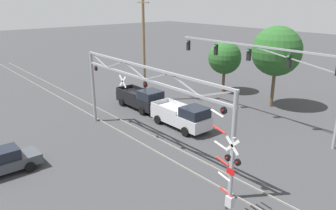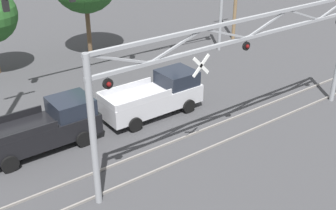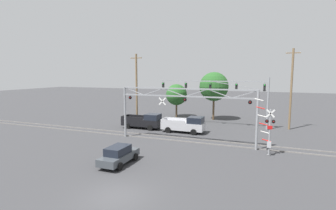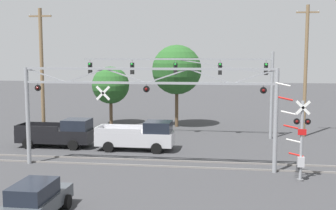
# 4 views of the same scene
# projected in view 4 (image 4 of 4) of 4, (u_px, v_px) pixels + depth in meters

# --- Properties ---
(rail_track_near) EXTENTS (80.00, 0.08, 0.10)m
(rail_track_near) POSITION_uv_depth(u_px,v_px,m) (148.00, 166.00, 25.50)
(rail_track_near) COLOR gray
(rail_track_near) RESTS_ON ground_plane
(rail_track_far) EXTENTS (80.00, 0.08, 0.10)m
(rail_track_far) POSITION_uv_depth(u_px,v_px,m) (152.00, 160.00, 26.91)
(rail_track_far) COLOR gray
(rail_track_far) RESTS_ON ground_plane
(crossing_gantry) EXTENTS (15.17, 0.28, 6.00)m
(crossing_gantry) POSITION_uv_depth(u_px,v_px,m) (146.00, 98.00, 24.75)
(crossing_gantry) COLOR gray
(crossing_gantry) RESTS_ON ground_plane
(crossing_signal_mast) EXTENTS (1.88, 0.35, 5.29)m
(crossing_signal_mast) POSITION_uv_depth(u_px,v_px,m) (300.00, 142.00, 22.34)
(crossing_signal_mast) COLOR gray
(crossing_signal_mast) RESTS_ON ground_plane
(traffic_signal_span) EXTENTS (15.72, 0.39, 7.04)m
(traffic_signal_span) POSITION_uv_depth(u_px,v_px,m) (210.00, 75.00, 34.32)
(traffic_signal_span) COLOR gray
(traffic_signal_span) RESTS_ON ground_plane
(pickup_truck_lead) EXTENTS (5.48, 2.24, 2.09)m
(pickup_truck_lead) POSITION_uv_depth(u_px,v_px,m) (139.00, 136.00, 29.96)
(pickup_truck_lead) COLOR #B7B7BC
(pickup_truck_lead) RESTS_ON ground_plane
(pickup_truck_following) EXTENTS (5.52, 2.24, 2.09)m
(pickup_truck_following) POSITION_uv_depth(u_px,v_px,m) (59.00, 133.00, 31.05)
(pickup_truck_following) COLOR black
(pickup_truck_following) RESTS_ON ground_plane
(sedan_waiting) EXTENTS (1.91, 4.22, 1.56)m
(sedan_waiting) POSITION_uv_depth(u_px,v_px,m) (35.00, 201.00, 17.14)
(sedan_waiting) COLOR #3D4247
(sedan_waiting) RESTS_ON ground_plane
(utility_pole_left) EXTENTS (1.80, 0.28, 10.32)m
(utility_pole_left) POSITION_uv_depth(u_px,v_px,m) (42.00, 74.00, 32.66)
(utility_pole_left) COLOR brown
(utility_pole_left) RESTS_ON ground_plane
(utility_pole_right) EXTENTS (1.80, 0.28, 10.81)m
(utility_pole_right) POSITION_uv_depth(u_px,v_px,m) (306.00, 70.00, 34.53)
(utility_pole_right) COLOR brown
(utility_pole_right) RESTS_ON ground_plane
(background_tree_beyond_span) EXTENTS (3.63, 3.63, 5.70)m
(background_tree_beyond_span) POSITION_uv_depth(u_px,v_px,m) (111.00, 85.00, 41.02)
(background_tree_beyond_span) COLOR brown
(background_tree_beyond_span) RESTS_ON ground_plane
(background_tree_far_left_verge) EXTENTS (4.66, 4.66, 7.76)m
(background_tree_far_left_verge) POSITION_uv_depth(u_px,v_px,m) (177.00, 70.00, 39.55)
(background_tree_far_left_verge) COLOR brown
(background_tree_far_left_verge) RESTS_ON ground_plane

